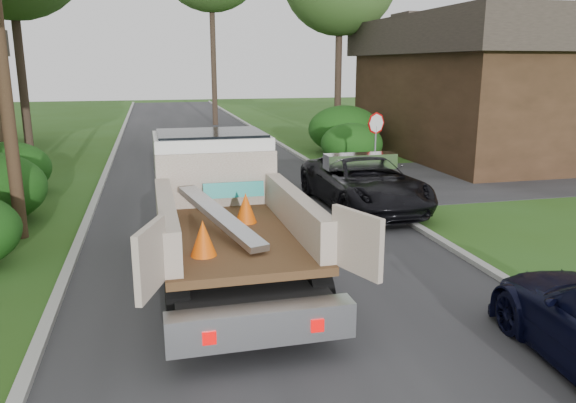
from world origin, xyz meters
The scene contains 12 objects.
ground centered at (0.00, 0.00, 0.00)m, with size 120.00×120.00×0.00m, color #2B4F16.
road centered at (0.00, 10.00, 0.00)m, with size 8.00×90.00×0.02m, color #28282B.
side_street centered at (12.00, 9.00, 0.01)m, with size 16.00×7.00×0.02m, color #28282B.
curb_left centered at (-4.10, 10.00, 0.06)m, with size 0.20×90.00×0.12m, color #9E9E99.
curb_right centered at (4.10, 10.00, 0.06)m, with size 0.20×90.00×0.12m, color #9E9E99.
stop_sign centered at (5.20, 9.00, 1.78)m, with size 0.71×0.32×2.48m.
house_right centered at (13.00, 14.00, 3.16)m, with size 9.72×12.96×6.20m.
hedge_left_c centered at (-6.80, 10.00, 0.85)m, with size 2.60×2.60×1.70m, color #103E0E.
hedge_right_a centered at (5.80, 13.00, 0.85)m, with size 2.60×2.60×1.70m, color #103E0E.
hedge_right_b centered at (6.50, 16.00, 1.10)m, with size 3.38×3.38×2.21m, color #103E0E.
flatbed_truck centered at (-1.04, 2.08, 1.42)m, with size 3.24×6.93×2.62m.
black_pickup centered at (3.60, 5.88, 0.74)m, with size 2.47×5.35×1.49m, color black.
Camera 1 is at (-2.31, -9.09, 4.06)m, focal length 35.00 mm.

